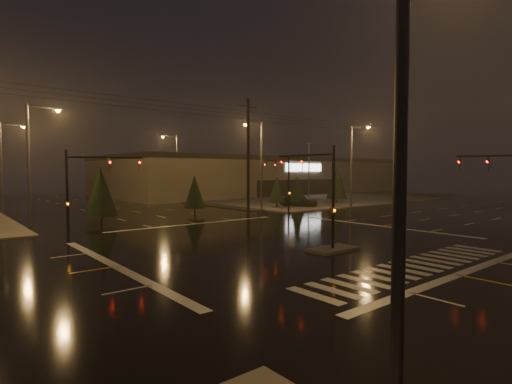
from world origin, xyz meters
The scene contains 25 objects.
ground centered at (0.00, 0.00, 0.00)m, with size 140.00×140.00×0.00m, color black.
sidewalk_ne centered at (30.00, 30.00, 0.06)m, with size 36.00×36.00×0.12m, color #45433E.
median_island centered at (0.00, -4.00, 0.07)m, with size 3.00×1.60×0.15m, color #45433E.
crosswalk centered at (0.00, -9.00, 0.01)m, with size 15.00×2.60×0.01m, color beige.
stop_bar_near centered at (0.00, -11.00, 0.01)m, with size 16.00×0.50×0.01m, color beige.
stop_bar_far centered at (0.00, 11.00, 0.01)m, with size 16.00×0.50×0.01m, color beige.
parking_lot centered at (35.00, 28.00, 0.04)m, with size 50.00×24.00×0.08m, color black.
retail_building centered at (35.00, 45.99, 3.84)m, with size 60.20×28.30×7.20m.
signal_mast_median centered at (0.00, -3.07, 3.75)m, with size 0.25×4.59×6.00m.
signal_mast_ne centered at (9.50, 10.14, 3.79)m, with size 4.84×1.86×6.00m.
signal_mast_nw centered at (-9.50, 10.14, 3.79)m, with size 4.84×1.86×6.00m.
streetlight_0 centered at (-11.18, -15.00, 5.80)m, with size 2.77×0.32×10.00m.
streetlight_1 centered at (-11.18, 18.00, 5.80)m, with size 2.77×0.32×10.00m.
streetlight_2 centered at (-11.18, 34.00, 5.80)m, with size 2.77×0.32×10.00m.
streetlight_3 centered at (11.18, 16.00, 5.80)m, with size 2.77×0.32×10.00m.
streetlight_4 centered at (11.18, 36.00, 5.80)m, with size 2.77×0.32×10.00m.
streetlight_6 centered at (22.00, 11.18, 5.80)m, with size 0.32×2.77×10.00m.
utility_pole_1 centered at (8.00, 14.00, 6.13)m, with size 2.20×0.32×12.00m.
utility_pole_2 centered at (38.00, 14.00, 6.13)m, with size 2.20×0.32×12.00m.
conifer_0 centered at (15.20, 17.45, 2.30)m, with size 2.05×2.05×3.91m.
conifer_1 centered at (18.13, 16.83, 2.26)m, with size 2.00×2.00×3.83m.
conifer_2 centered at (26.10, 17.06, 2.94)m, with size 2.87×2.87×5.18m.
conifer_3 centered at (-6.43, 16.09, 2.81)m, with size 2.70×2.70×4.92m.
conifer_4 centered at (3.58, 17.41, 2.42)m, with size 2.20×2.20×4.14m.
car_parked centered at (18.36, 16.84, 0.82)m, with size 1.94×4.81×1.64m, color black.
Camera 1 is at (-17.74, -18.72, 4.54)m, focal length 28.00 mm.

